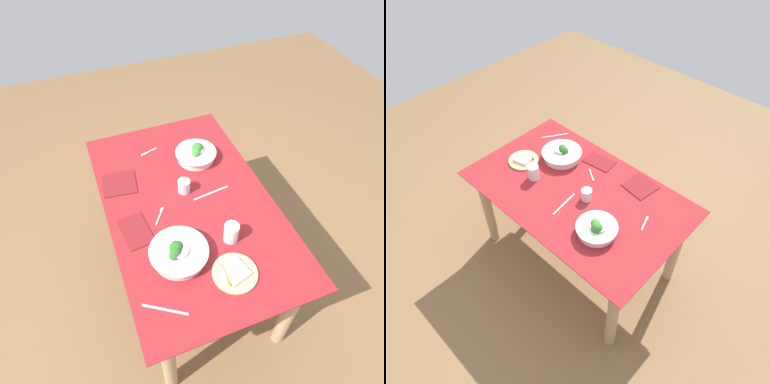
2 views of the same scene
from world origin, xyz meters
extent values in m
plane|color=brown|center=(0.00, 0.00, 0.00)|extent=(6.00, 6.00, 0.00)
cube|color=maroon|center=(0.00, 0.00, 0.71)|extent=(1.40, 0.86, 0.01)
cube|color=tan|center=(0.00, 0.00, 0.70)|extent=(1.36, 0.83, 0.02)
cylinder|color=tan|center=(-0.60, -0.33, 0.34)|extent=(0.07, 0.07, 0.69)
cylinder|color=tan|center=(0.60, -0.33, 0.34)|extent=(0.07, 0.07, 0.69)
cylinder|color=tan|center=(-0.60, 0.33, 0.34)|extent=(0.07, 0.07, 0.69)
cylinder|color=tan|center=(0.60, 0.33, 0.34)|extent=(0.07, 0.07, 0.69)
cylinder|color=white|center=(-0.31, 0.16, 0.74)|extent=(0.22, 0.22, 0.05)
cylinder|color=white|center=(-0.31, 0.16, 0.77)|extent=(0.24, 0.24, 0.01)
sphere|color=#3D7A33|center=(-0.29, 0.16, 0.78)|extent=(0.06, 0.06, 0.06)
sphere|color=#3D7A33|center=(-0.28, 0.15, 0.78)|extent=(0.05, 0.05, 0.05)
sphere|color=#33702D|center=(-0.32, 0.18, 0.78)|extent=(0.07, 0.07, 0.07)
sphere|color=#33702D|center=(-0.31, 0.16, 0.78)|extent=(0.05, 0.05, 0.05)
cylinder|color=beige|center=(-0.32, 0.16, 0.78)|extent=(0.10, 0.10, 0.01)
cylinder|color=silver|center=(0.30, -0.16, 0.74)|extent=(0.25, 0.25, 0.05)
cylinder|color=silver|center=(0.30, -0.16, 0.77)|extent=(0.27, 0.27, 0.01)
sphere|color=#286023|center=(0.31, -0.18, 0.79)|extent=(0.05, 0.05, 0.05)
sphere|color=#286023|center=(0.32, -0.19, 0.78)|extent=(0.05, 0.05, 0.05)
sphere|color=#286023|center=(0.29, -0.17, 0.78)|extent=(0.06, 0.06, 0.06)
cylinder|color=beige|center=(0.31, -0.16, 0.79)|extent=(0.08, 0.08, 0.01)
cylinder|color=#D6B27A|center=(0.47, 0.05, 0.72)|extent=(0.21, 0.21, 0.01)
cube|color=beige|center=(0.47, 0.05, 0.74)|extent=(0.13, 0.13, 0.02)
cube|color=#9E703D|center=(0.47, 0.00, 0.74)|extent=(0.11, 0.01, 0.02)
cylinder|color=silver|center=(0.29, 0.11, 0.77)|extent=(0.07, 0.07, 0.10)
cylinder|color=silver|center=(-0.09, 0.01, 0.75)|extent=(0.07, 0.07, 0.08)
cube|color=#B7B7BC|center=(-0.47, -0.07, 0.72)|extent=(0.03, 0.08, 0.00)
cube|color=#B7B7BC|center=(-0.45, -0.12, 0.72)|extent=(0.02, 0.03, 0.00)
cube|color=#B7B7BC|center=(0.05, -0.18, 0.72)|extent=(0.07, 0.05, 0.00)
cube|color=#B7B7BC|center=(0.00, -0.15, 0.72)|extent=(0.03, 0.03, 0.00)
cube|color=#B7B7BC|center=(0.52, -0.30, 0.72)|extent=(0.12, 0.17, 0.00)
cube|color=#B7B7BC|center=(-0.02, 0.14, 0.72)|extent=(0.04, 0.21, 0.00)
cube|color=maroon|center=(-0.26, -0.31, 0.72)|extent=(0.20, 0.20, 0.01)
cube|color=maroon|center=(0.08, -0.31, 0.72)|extent=(0.22, 0.15, 0.01)
camera|label=1|loc=(1.12, -0.41, 2.10)|focal=32.17mm
camera|label=2|loc=(-1.12, 1.16, 2.39)|focal=34.31mm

